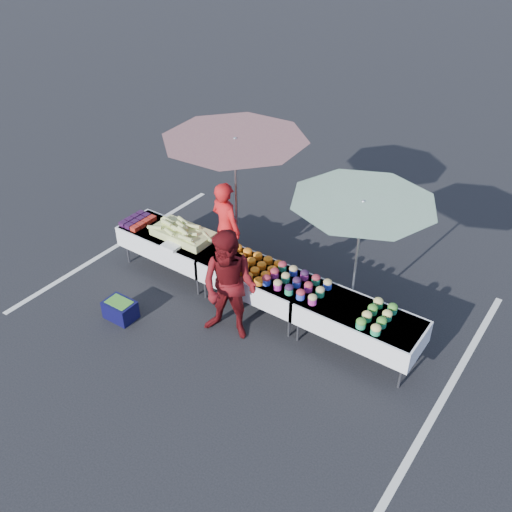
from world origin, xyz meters
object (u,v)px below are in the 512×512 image
Objects in this scene: customer at (229,287)px; umbrella_right at (362,212)px; table_center at (256,278)px; table_right at (359,321)px; storage_bin at (120,309)px; vendor at (226,228)px; table_left at (171,242)px; umbrella_left at (235,150)px.

umbrella_right is (1.33, 1.36, 1.04)m from customer.
table_center and table_right have the same top height.
storage_bin is at bearing -145.15° from umbrella_right.
table_center is 1.19m from vendor.
table_left is 1.80m from table_center.
customer reaches higher than table_right.
table_left is at bearing -169.11° from umbrella_right.
vendor is 0.57× the size of umbrella_left.
table_right is 3.78× the size of storage_bin.
umbrella_left is (0.05, 0.25, 1.35)m from vendor.
customer is at bearing 22.11° from storage_bin.
vendor is at bearing 168.96° from table_right.
customer is at bearing -85.79° from table_center.
umbrella_right is at bearing 23.84° from table_center.
customer is 3.67× the size of storage_bin.
storage_bin is (-2.98, -2.08, -1.78)m from umbrella_right.
storage_bin is (-1.60, -1.46, -0.42)m from table_center.
storage_bin is at bearing -169.01° from customer.
customer is at bearing -156.74° from table_right.
table_left is 2.03m from customer.
table_center is at bearing -39.43° from umbrella_left.
table_center is 0.85× the size of umbrella_right.
table_left is 1.00× the size of table_center.
umbrella_right reaches higher than table_center.
table_center is 2.21m from storage_bin.
vendor is 2.64m from umbrella_right.
vendor is 1.69m from customer.
umbrella_left is (0.83, 0.80, 1.63)m from table_left.
table_center is 1.08× the size of vendor.
customer is 2.17m from umbrella_right.
table_center is 0.61× the size of umbrella_left.
umbrella_left is at bearing -88.61° from vendor.
table_center is 0.82m from customer.
table_left is at bearing 96.65° from storage_bin.
umbrella_left reaches higher than customer.
customer is (1.07, -1.30, 0.04)m from vendor.
table_right is 1.03× the size of customer.
table_left is at bearing 180.00° from table_right.
table_left is 3.78× the size of storage_bin.
vendor is (-1.02, 0.55, 0.28)m from table_center.
vendor reaches higher than table_left.
storage_bin is at bearing -82.06° from table_left.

